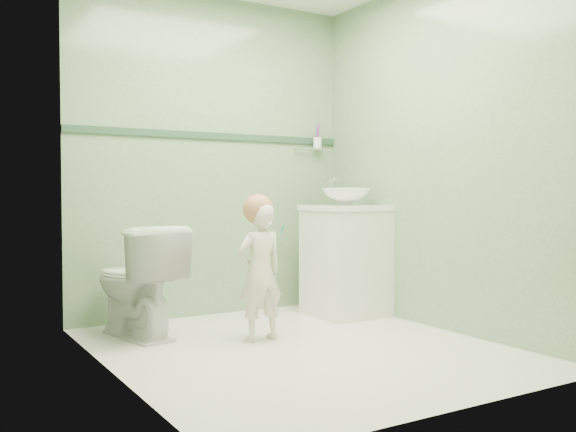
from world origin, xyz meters
TOP-DOWN VIEW (x-y plane):
  - ground at (0.00, 0.00)m, footprint 2.50×2.50m
  - room_shell at (0.00, 0.00)m, footprint 2.50×2.54m
  - trim_stripe at (0.00, 1.24)m, footprint 2.20×0.02m
  - vanity at (0.84, 0.70)m, footprint 0.52×0.50m
  - counter at (0.84, 0.70)m, footprint 0.54×0.52m
  - basin at (0.84, 0.70)m, footprint 0.37×0.37m
  - faucet at (0.84, 0.89)m, footprint 0.03×0.13m
  - cup_holder at (0.89, 1.18)m, footprint 0.26×0.07m
  - toilet at (-0.74, 0.80)m, footprint 0.53×0.77m
  - toddler at (-0.11, 0.30)m, footprint 0.32×0.22m
  - hair_cap at (-0.11, 0.33)m, footprint 0.19×0.19m
  - teal_toothbrush at (-0.03, 0.18)m, footprint 0.11×0.13m

SIDE VIEW (x-z plane):
  - ground at x=0.00m, z-range 0.00..0.00m
  - toilet at x=-0.74m, z-range 0.00..0.72m
  - vanity at x=0.84m, z-range 0.00..0.80m
  - toddler at x=-0.11m, z-range 0.00..0.85m
  - teal_toothbrush at x=-0.03m, z-range 0.66..0.74m
  - counter at x=0.84m, z-range 0.79..0.83m
  - hair_cap at x=-0.11m, z-range 0.72..0.91m
  - basin at x=0.84m, z-range 0.83..0.96m
  - faucet at x=0.84m, z-range 0.88..1.06m
  - room_shell at x=0.00m, z-range 0.00..2.40m
  - cup_holder at x=0.89m, z-range 1.23..1.44m
  - trim_stripe at x=0.00m, z-range 1.33..1.38m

